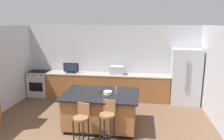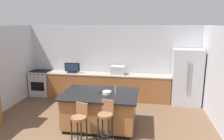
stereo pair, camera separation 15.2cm
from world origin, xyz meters
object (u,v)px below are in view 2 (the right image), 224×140
object	(u,v)px
kitchen_island	(100,110)
bar_stool_left	(80,120)
cell_phone	(100,92)
fruit_bowl	(107,93)
tv_monitor	(72,68)
refrigerator	(186,77)
tv_remote	(103,91)
range_oven	(41,83)
bar_stool_right	(106,118)
microwave	(118,70)

from	to	relation	value
kitchen_island	bar_stool_left	size ratio (longest dim) A/B	2.06
kitchen_island	cell_phone	distance (m)	0.46
fruit_bowl	cell_phone	size ratio (longest dim) A/B	1.48
tv_monitor	fruit_bowl	xyz separation A→B (m)	(1.69, -2.14, -0.13)
refrigerator	tv_remote	size ratio (longest dim) A/B	11.01
cell_phone	tv_remote	bearing A→B (deg)	51.45
kitchen_island	bar_stool_left	xyz separation A→B (m)	(-0.27, -0.88, 0.09)
range_oven	bar_stool_left	xyz separation A→B (m)	(2.51, -3.05, 0.09)
refrigerator	tv_monitor	distance (m)	3.98
bar_stool_right	tv_remote	world-z (taller)	bar_stool_right
bar_stool_right	tv_remote	size ratio (longest dim) A/B	5.95
microwave	cell_phone	world-z (taller)	microwave
microwave	bar_stool_left	bearing A→B (deg)	-98.02
range_oven	cell_phone	world-z (taller)	range_oven
kitchen_island	cell_phone	world-z (taller)	cell_phone
tv_monitor	tv_remote	xyz separation A→B (m)	(1.55, -1.92, -0.16)
microwave	fruit_bowl	world-z (taller)	microwave
tv_monitor	fruit_bowl	distance (m)	2.73
fruit_bowl	range_oven	bearing A→B (deg)	143.53
refrigerator	tv_remote	distance (m)	3.08
cell_phone	bar_stool_left	bearing A→B (deg)	-116.26
tv_monitor	cell_phone	size ratio (longest dim) A/B	3.70
cell_phone	range_oven	bearing A→B (deg)	131.18
kitchen_island	microwave	world-z (taller)	microwave
refrigerator	microwave	xyz separation A→B (m)	(-2.31, 0.06, 0.14)
tv_monitor	cell_phone	bearing A→B (deg)	-54.10
kitchen_island	microwave	size ratio (longest dim) A/B	4.06
bar_stool_left	tv_remote	bearing A→B (deg)	86.80
microwave	bar_stool_right	world-z (taller)	microwave
kitchen_island	bar_stool_right	distance (m)	0.85
bar_stool_left	cell_phone	bearing A→B (deg)	88.39
refrigerator	cell_phone	distance (m)	3.22
refrigerator	tv_monitor	world-z (taller)	refrigerator
tv_monitor	fruit_bowl	world-z (taller)	tv_monitor
refrigerator	cell_phone	size ratio (longest dim) A/B	12.47
kitchen_island	tv_monitor	size ratio (longest dim) A/B	3.51
tv_monitor	tv_remote	bearing A→B (deg)	-51.05
kitchen_island	tv_monitor	distance (m)	2.67
kitchen_island	bar_stool_right	size ratio (longest dim) A/B	1.93
bar_stool_left	cell_phone	world-z (taller)	bar_stool_left
microwave	fruit_bowl	size ratio (longest dim) A/B	2.16
bar_stool_right	tv_monitor	bearing A→B (deg)	133.51
refrigerator	range_oven	distance (m)	5.27
bar_stool_right	cell_phone	world-z (taller)	bar_stool_right
kitchen_island	fruit_bowl	distance (m)	0.53
tv_monitor	bar_stool_left	size ratio (longest dim) A/B	0.59
microwave	fruit_bowl	distance (m)	2.19
range_oven	tv_remote	xyz separation A→B (m)	(2.82, -1.97, 0.47)
refrigerator	bar_stool_right	distance (m)	3.62
range_oven	microwave	distance (m)	3.00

